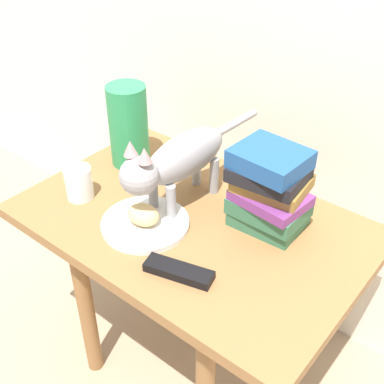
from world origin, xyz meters
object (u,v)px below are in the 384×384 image
at_px(book_stack, 270,189).
at_px(side_table, 192,242).
at_px(green_vase, 128,126).
at_px(plate, 145,223).
at_px(cat, 177,160).
at_px(bread_roll, 143,215).
at_px(candle_jar, 79,184).
at_px(tv_remote, 179,271).

bearing_deg(book_stack, side_table, -147.96).
bearing_deg(green_vase, plate, -38.84).
xyz_separation_m(side_table, green_vase, (-0.30, 0.10, 0.19)).
height_order(side_table, plate, plate).
bearing_deg(cat, green_vase, 162.57).
relative_size(bread_roll, green_vase, 0.35).
bearing_deg(book_stack, candle_jar, -154.84).
xyz_separation_m(green_vase, candle_jar, (0.02, -0.21, -0.08)).
distance_m(cat, candle_jar, 0.27).
distance_m(book_stack, tv_remote, 0.28).
xyz_separation_m(side_table, plate, (-0.07, -0.09, 0.08)).
bearing_deg(side_table, plate, -127.48).
bearing_deg(side_table, cat, 161.24).
height_order(plate, tv_remote, tv_remote).
bearing_deg(cat, candle_jar, -149.24).
bearing_deg(green_vase, tv_remote, -33.19).
bearing_deg(cat, plate, -93.34).
xyz_separation_m(green_vase, tv_remote, (0.40, -0.26, -0.10)).
distance_m(plate, book_stack, 0.30).
xyz_separation_m(bread_roll, candle_jar, (-0.21, -0.01, -0.00)).
height_order(side_table, book_stack, book_stack).
relative_size(cat, green_vase, 2.09).
height_order(plate, cat, cat).
bearing_deg(green_vase, side_table, -17.71).
distance_m(green_vase, candle_jar, 0.22).
xyz_separation_m(cat, green_vase, (-0.24, 0.08, -0.02)).
height_order(cat, green_vase, green_vase).
relative_size(plate, tv_remote, 1.40).
height_order(plate, candle_jar, candle_jar).
relative_size(book_stack, tv_remote, 1.37).
relative_size(cat, candle_jar, 5.64).
bearing_deg(plate, side_table, 52.52).
bearing_deg(candle_jar, tv_remote, -8.54).
bearing_deg(book_stack, tv_remote, -101.46).
bearing_deg(bread_roll, green_vase, 140.41).
bearing_deg(bread_roll, tv_remote, -22.20).
bearing_deg(bread_roll, cat, 88.10).
bearing_deg(green_vase, cat, -17.43).
height_order(plate, green_vase, green_vase).
height_order(cat, candle_jar, cat).
bearing_deg(cat, side_table, -18.76).
xyz_separation_m(side_table, cat, (-0.06, 0.02, 0.21)).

